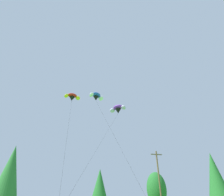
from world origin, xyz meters
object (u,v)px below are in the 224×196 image
parafoil_kite_high_purple (118,109)px  utility_pole (159,182)px  parafoil_kite_mid_blue_white (96,97)px  parafoil_kite_far_red_yellow (72,97)px

parafoil_kite_high_purple → utility_pole: bearing=-14.3°
utility_pole → parafoil_kite_high_purple: 15.80m
parafoil_kite_high_purple → parafoil_kite_mid_blue_white: 10.28m
utility_pole → parafoil_kite_far_red_yellow: size_ratio=0.66×
parafoil_kite_high_purple → parafoil_kite_far_red_yellow: size_ratio=1.15×
utility_pole → parafoil_kite_mid_blue_white: parafoil_kite_mid_blue_white is taller
parafoil_kite_high_purple → parafoil_kite_far_red_yellow: 12.09m
parafoil_kite_mid_blue_white → parafoil_kite_high_purple: bearing=55.6°
parafoil_kite_mid_blue_white → utility_pole: bearing=27.8°
parafoil_kite_mid_blue_white → parafoil_kite_far_red_yellow: 4.01m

